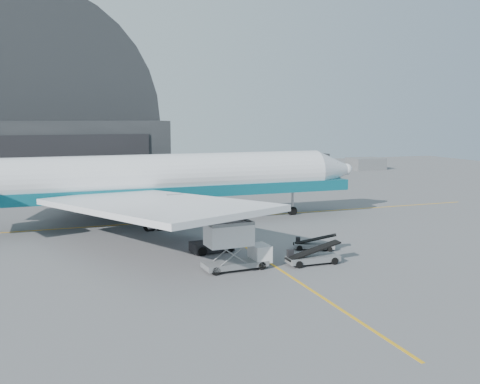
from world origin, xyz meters
name	(u,v)px	position (x,y,z in m)	size (l,w,h in m)	color
ground	(263,259)	(0.00, 0.00, 0.00)	(200.00, 200.00, 0.00)	#565659
taxi_lines	(221,231)	(0.00, 12.67, 0.01)	(80.00, 42.12, 0.02)	orange
hangar	(23,134)	(-22.00, 64.95, 9.54)	(50.00, 28.30, 28.00)	black
distant_bldg_a	(295,170)	(38.00, 72.00, 0.00)	(14.00, 8.00, 4.00)	black
distant_bldg_b	(366,169)	(55.00, 68.00, 0.00)	(8.00, 6.00, 2.80)	slate
airliner	(148,180)	(-6.92, 18.90, 5.43)	(55.25, 53.58, 19.39)	white
catering_truck	(234,247)	(-3.61, -2.33, 2.00)	(5.85, 2.50, 3.94)	slate
pushback_tug	(213,245)	(-3.53, 4.14, 0.67)	(4.08, 2.63, 1.80)	black
belt_loader_a	(312,258)	(3.36, -3.06, 0.59)	(5.00, 1.78, 1.91)	slate
belt_loader_b	(314,245)	(5.92, 1.52, 0.49)	(4.10, 2.91, 1.58)	slate
traffic_cone	(313,259)	(3.77, -2.41, 0.28)	(0.40, 0.40, 0.58)	red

